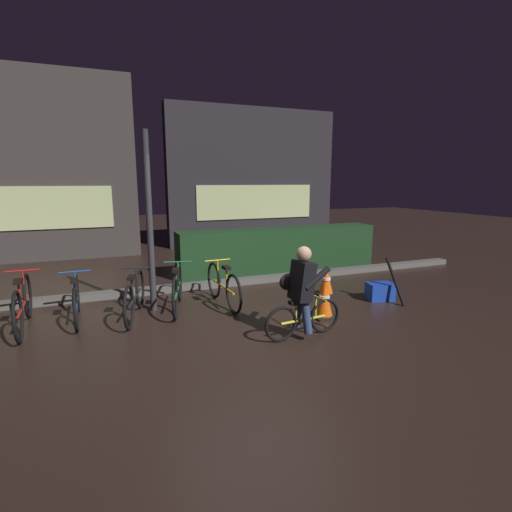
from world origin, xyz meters
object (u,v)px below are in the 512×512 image
at_px(parked_bike_center_right, 177,289).
at_px(closed_umbrella, 395,281).
at_px(street_post, 150,224).
at_px(parked_bike_center_left, 135,297).
at_px(parked_bike_right_mid, 223,286).
at_px(blue_crate, 380,291).
at_px(traffic_cone_far, 326,281).
at_px(traffic_cone_near, 324,300).
at_px(parked_bike_leftmost, 23,304).
at_px(parked_bike_left_mid, 76,300).
at_px(cyclist, 301,292).

bearing_deg(parked_bike_center_right, closed_umbrella, -92.17).
bearing_deg(closed_umbrella, street_post, 61.72).
relative_size(parked_bike_center_left, parked_bike_right_mid, 0.97).
relative_size(street_post, blue_crate, 6.45).
distance_m(parked_bike_center_left, traffic_cone_far, 3.40).
height_order(parked_bike_center_left, parked_bike_right_mid, parked_bike_right_mid).
distance_m(parked_bike_center_left, parked_bike_right_mid, 1.44).
height_order(street_post, parked_bike_center_left, street_post).
xyz_separation_m(parked_bike_center_right, blue_crate, (3.43, -0.82, -0.19)).
height_order(parked_bike_center_right, traffic_cone_near, parked_bike_center_right).
xyz_separation_m(parked_bike_center_left, parked_bike_right_mid, (1.44, 0.08, 0.00)).
xyz_separation_m(parked_bike_leftmost, parked_bike_center_left, (1.51, -0.10, -0.03)).
relative_size(parked_bike_left_mid, parked_bike_center_left, 1.00).
bearing_deg(parked_bike_center_right, parked_bike_center_left, 117.58).
height_order(parked_bike_leftmost, parked_bike_center_right, parked_bike_leftmost).
height_order(parked_bike_leftmost, closed_umbrella, parked_bike_leftmost).
distance_m(parked_bike_center_right, traffic_cone_near, 2.37).
bearing_deg(closed_umbrella, traffic_cone_near, 83.87).
bearing_deg(traffic_cone_far, blue_crate, -41.45).
height_order(parked_bike_right_mid, blue_crate, parked_bike_right_mid).
relative_size(traffic_cone_far, blue_crate, 1.19).
xyz_separation_m(parked_bike_left_mid, parked_bike_center_right, (1.51, -0.03, 0.01)).
xyz_separation_m(parked_bike_left_mid, parked_bike_center_left, (0.83, -0.18, 0.01)).
xyz_separation_m(parked_bike_center_left, closed_umbrella, (4.21, -0.91, 0.05)).
xyz_separation_m(street_post, parked_bike_center_right, (0.38, -0.08, -1.08)).
distance_m(parked_bike_center_left, closed_umbrella, 4.31).
relative_size(parked_bike_center_right, traffic_cone_far, 3.03).
relative_size(parked_bike_center_left, blue_crate, 3.53).
distance_m(traffic_cone_near, blue_crate, 1.46).
bearing_deg(parked_bike_right_mid, street_post, 79.31).
xyz_separation_m(traffic_cone_far, closed_umbrella, (0.81, -0.88, 0.13)).
bearing_deg(parked_bike_leftmost, parked_bike_center_right, -90.96).
bearing_deg(cyclist, traffic_cone_far, 43.41).
height_order(street_post, parked_bike_left_mid, street_post).
bearing_deg(parked_bike_left_mid, traffic_cone_near, -110.95).
height_order(parked_bike_right_mid, traffic_cone_near, parked_bike_right_mid).
bearing_deg(cyclist, street_post, 127.37).
bearing_deg(parked_bike_center_left, street_post, -37.42).
height_order(parked_bike_center_right, closed_umbrella, closed_umbrella).
distance_m(street_post, parked_bike_right_mid, 1.58).
relative_size(parked_bike_right_mid, blue_crate, 3.66).
relative_size(traffic_cone_near, traffic_cone_far, 1.05).
bearing_deg(parked_bike_right_mid, parked_bike_leftmost, 86.63).
height_order(blue_crate, closed_umbrella, closed_umbrella).
xyz_separation_m(street_post, closed_umbrella, (3.91, -1.15, -1.03)).
relative_size(street_post, traffic_cone_near, 5.15).
relative_size(parked_bike_leftmost, parked_bike_left_mid, 1.12).
height_order(parked_bike_left_mid, cyclist, cyclist).
distance_m(parked_bike_center_left, traffic_cone_near, 2.92).
relative_size(parked_bike_center_left, traffic_cone_far, 2.96).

